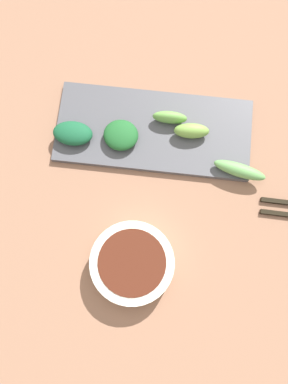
% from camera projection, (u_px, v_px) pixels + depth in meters
% --- Properties ---
extents(tabletop, '(2.10, 2.10, 0.02)m').
position_uv_depth(tabletop, '(146.00, 202.00, 0.84)').
color(tabletop, '#90664E').
rests_on(tabletop, ground).
extents(sauce_bowl, '(0.14, 0.14, 0.04)m').
position_uv_depth(sauce_bowl, '(132.00, 264.00, 0.78)').
color(sauce_bowl, silver).
rests_on(sauce_bowl, tabletop).
extents(serving_plate, '(0.16, 0.37, 0.01)m').
position_uv_depth(serving_plate, '(155.00, 131.00, 0.86)').
color(serving_plate, '#4B4B51').
rests_on(serving_plate, tabletop).
extents(broccoli_leafy_0, '(0.05, 0.07, 0.03)m').
position_uv_depth(broccoli_leafy_0, '(73.00, 133.00, 0.84)').
color(broccoli_leafy_0, '#175633').
rests_on(broccoli_leafy_0, serving_plate).
extents(broccoli_leafy_1, '(0.07, 0.07, 0.03)m').
position_uv_depth(broccoli_leafy_1, '(121.00, 135.00, 0.84)').
color(broccoli_leafy_1, '#1E5C28').
rests_on(broccoli_leafy_1, serving_plate).
extents(broccoli_stalk_2, '(0.04, 0.10, 0.02)m').
position_uv_depth(broccoli_stalk_2, '(240.00, 170.00, 0.82)').
color(broccoli_stalk_2, '#64A156').
rests_on(broccoli_stalk_2, serving_plate).
extents(broccoli_stalk_3, '(0.03, 0.07, 0.03)m').
position_uv_depth(broccoli_stalk_3, '(192.00, 131.00, 0.84)').
color(broccoli_stalk_3, '#7AAA47').
rests_on(broccoli_stalk_3, serving_plate).
extents(broccoli_stalk_4, '(0.02, 0.07, 0.03)m').
position_uv_depth(broccoli_stalk_4, '(170.00, 117.00, 0.85)').
color(broccoli_stalk_4, '#67A448').
rests_on(broccoli_stalk_4, serving_plate).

